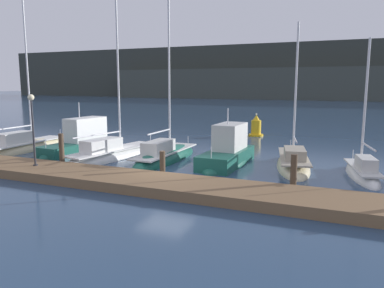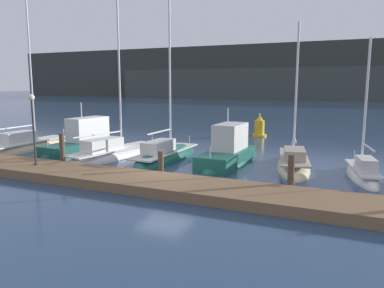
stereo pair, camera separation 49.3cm
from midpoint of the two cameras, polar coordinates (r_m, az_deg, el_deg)
name	(u,v)px [view 2 (the right image)]	position (r m, az deg, el deg)	size (l,w,h in m)	color
ground_plane	(164,177)	(18.96, -3.48, -5.08)	(400.00, 400.00, 0.00)	navy
dock	(144,182)	(17.22, -6.57, -5.82)	(33.03, 2.80, 0.45)	brown
mooring_pile_1	(62,150)	(22.08, -18.56, -0.93)	(0.28, 0.28, 1.95)	#4C3D2D
mooring_pile_2	(161,165)	(18.51, -3.99, -3.20)	(0.28, 0.28, 1.41)	#4C3D2D
mooring_pile_3	(291,174)	(16.54, 15.67, -4.49)	(0.28, 0.28, 1.70)	#4C3D2D
sailboat_berth_1	(28,148)	(29.01, -23.24, -0.55)	(2.07, 7.83, 11.26)	beige
motorboat_berth_2	(83,145)	(27.28, -15.78, -0.20)	(2.51, 6.98, 4.07)	#195647
sailboat_berth_3	(114,156)	(24.15, -11.29, -1.79)	(3.18, 8.27, 12.48)	white
sailboat_berth_4	(166,159)	(22.99, -3.44, -2.25)	(1.82, 7.65, 10.89)	#195647
motorboat_berth_5	(227,158)	(21.87, 6.03, -2.10)	(2.22, 5.84, 3.96)	#195647
sailboat_berth_6	(293,166)	(21.72, 15.82, -3.26)	(3.02, 6.72, 8.66)	beige
sailboat_berth_7	(363,176)	(20.70, 25.18, -4.37)	(2.18, 5.28, 7.52)	white
channel_buoy	(259,128)	(34.24, 10.64, 2.47)	(1.33, 1.33, 2.05)	gold
dock_lamppost	(33,118)	(20.87, -22.47, 3.74)	(0.32, 0.32, 3.69)	#2D2D33
hillside_backdrop	(334,73)	(125.26, 20.93, 10.05)	(240.00, 23.00, 17.21)	#333833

